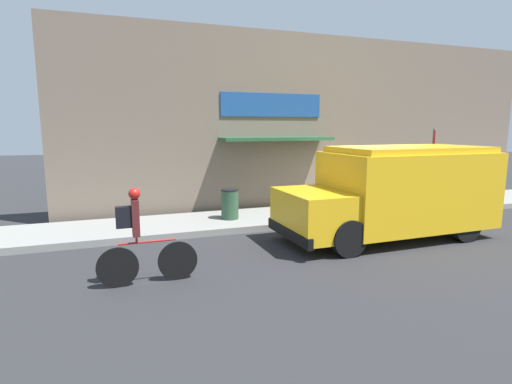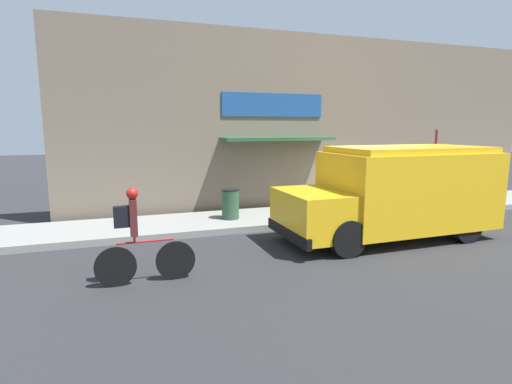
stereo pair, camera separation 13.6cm
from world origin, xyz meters
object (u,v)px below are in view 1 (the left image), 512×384
at_px(cyclist, 140,240).
at_px(stop_sign_post, 433,155).
at_px(trash_bin, 230,204).
at_px(school_bus, 395,191).

distance_m(cyclist, stop_sign_post, 9.76).
xyz_separation_m(cyclist, trash_bin, (2.64, 3.63, -0.21)).
xyz_separation_m(school_bus, stop_sign_post, (3.10, 2.09, 0.67)).
distance_m(school_bus, trash_bin, 4.37).
bearing_deg(stop_sign_post, trash_bin, 175.48).
height_order(school_bus, stop_sign_post, stop_sign_post).
bearing_deg(cyclist, school_bus, 8.86).
bearing_deg(trash_bin, cyclist, -126.02).
bearing_deg(stop_sign_post, school_bus, -145.94).
relative_size(school_bus, cyclist, 3.08).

